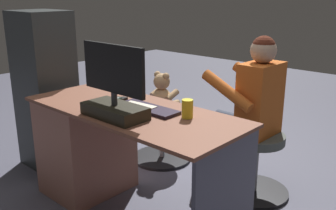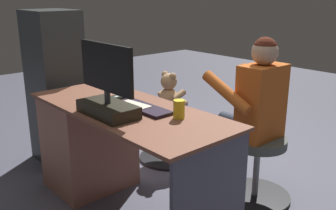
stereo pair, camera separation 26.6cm
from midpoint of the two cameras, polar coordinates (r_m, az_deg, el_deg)
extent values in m
plane|color=#545465|center=(2.92, -2.17, -12.81)|extent=(10.00, 10.00, 0.00)
cube|color=brown|center=(2.40, -8.69, -0.88)|extent=(1.49, 0.62, 0.02)
cube|color=#A46A57|center=(2.90, -14.63, -5.75)|extent=(0.48, 0.57, 0.71)
cube|color=#464758|center=(2.08, 4.90, -14.68)|extent=(0.02, 0.56, 0.71)
cube|color=black|center=(2.25, -11.30, -0.92)|extent=(0.40, 0.20, 0.07)
cylinder|color=#333338|center=(2.23, -11.41, 0.88)|extent=(0.04, 0.04, 0.07)
cube|color=black|center=(2.19, -11.67, 5.30)|extent=(0.49, 0.02, 0.28)
cube|color=black|center=(2.20, -11.38, 5.36)|extent=(0.45, 0.00, 0.25)
cube|color=black|center=(2.36, -6.24, -0.56)|extent=(0.42, 0.14, 0.02)
ellipsoid|color=black|center=(2.55, -10.72, 0.77)|extent=(0.06, 0.10, 0.04)
cylinder|color=yellow|center=(2.19, -0.57, -0.62)|extent=(0.07, 0.07, 0.11)
cube|color=black|center=(2.56, -10.44, 0.63)|extent=(0.06, 0.15, 0.02)
cube|color=beige|center=(2.32, -9.30, -0.92)|extent=(0.25, 0.32, 0.02)
cylinder|color=black|center=(3.43, -3.13, -7.83)|extent=(0.52, 0.52, 0.03)
cylinder|color=gray|center=(3.35, -3.19, -4.69)|extent=(0.04, 0.04, 0.38)
cylinder|color=#2E4195|center=(3.28, -3.25, -1.12)|extent=(0.39, 0.39, 0.06)
ellipsoid|color=tan|center=(3.24, -3.28, 0.94)|extent=(0.18, 0.15, 0.19)
sphere|color=tan|center=(3.21, -3.33, 3.49)|extent=(0.14, 0.14, 0.14)
sphere|color=beige|center=(3.25, -2.58, 3.49)|extent=(0.05, 0.05, 0.05)
sphere|color=tan|center=(3.16, -2.73, 4.28)|extent=(0.06, 0.06, 0.06)
sphere|color=tan|center=(3.23, -3.95, 4.52)|extent=(0.06, 0.06, 0.06)
cylinder|color=tan|center=(3.20, -1.77, 1.41)|extent=(0.05, 0.14, 0.09)
cylinder|color=tan|center=(3.32, -3.96, 1.95)|extent=(0.05, 0.14, 0.09)
cylinder|color=tan|center=(3.30, -1.46, 0.09)|extent=(0.06, 0.11, 0.06)
cylinder|color=tan|center=(3.36, -2.60, 0.40)|extent=(0.06, 0.11, 0.06)
cylinder|color=black|center=(2.94, 10.02, -12.57)|extent=(0.50, 0.50, 0.03)
cylinder|color=gray|center=(2.85, 10.23, -9.02)|extent=(0.04, 0.04, 0.38)
cylinder|color=#4F5651|center=(2.76, 10.46, -4.91)|extent=(0.39, 0.39, 0.06)
cube|color=#CB5F22|center=(2.67, 10.78, 0.78)|extent=(0.21, 0.32, 0.51)
sphere|color=tan|center=(2.60, 11.19, 7.95)|extent=(0.18, 0.18, 0.18)
sphere|color=#512115|center=(2.60, 11.21, 8.33)|extent=(0.16, 0.16, 0.16)
cylinder|color=#CB5F22|center=(2.56, 5.88, 2.08)|extent=(0.40, 0.09, 0.24)
cylinder|color=#CB5F22|center=(2.89, 10.44, 3.56)|extent=(0.40, 0.09, 0.24)
cylinder|color=#30394B|center=(2.77, 5.98, -3.49)|extent=(0.41, 0.12, 0.11)
cylinder|color=#30394B|center=(2.98, 2.62, -7.17)|extent=(0.10, 0.10, 0.46)
cylinder|color=#30394B|center=(2.91, 7.98, -2.57)|extent=(0.41, 0.12, 0.11)
cylinder|color=#30394B|center=(3.11, 4.65, -6.16)|extent=(0.10, 0.10, 0.46)
cube|color=#2C3131|center=(3.33, -19.97, 1.93)|extent=(0.44, 0.36, 1.29)
camera|label=1|loc=(0.13, -92.86, -0.86)|focal=40.93mm
camera|label=2|loc=(0.13, 87.14, 0.86)|focal=40.93mm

